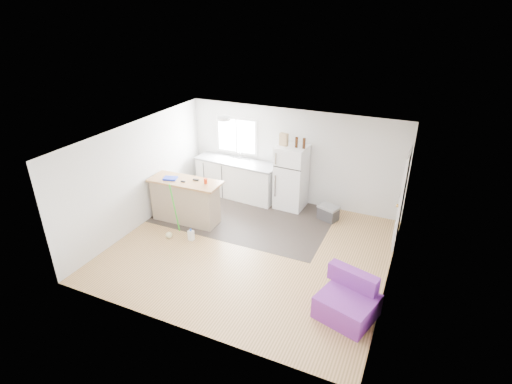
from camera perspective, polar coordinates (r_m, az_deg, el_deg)
room at (r=7.87m, az=-0.80°, el=-0.77°), size 5.51×5.01×2.41m
vinyl_zone at (r=9.70m, az=-1.52°, el=-3.34°), size 4.05×2.50×0.00m
window at (r=10.45m, az=-2.77°, el=8.05°), size 1.18×0.06×0.98m
interior_door at (r=8.74m, az=20.14°, el=-0.95°), size 0.11×0.92×2.10m
ceiling_fixture at (r=8.97m, az=-4.61°, el=10.44°), size 0.30×0.30×0.07m
kitchen_cabinets at (r=10.48m, az=-2.74°, el=1.99°), size 2.26×0.86×1.28m
peninsula at (r=9.39m, az=-10.03°, el=-1.19°), size 1.70×0.69×1.04m
refrigerator at (r=9.81m, az=5.05°, el=2.11°), size 0.74×0.70×1.60m
cooler at (r=9.59m, az=10.28°, el=-2.91°), size 0.55×0.46×0.36m
purple_seat at (r=6.92m, az=12.98°, el=-15.02°), size 1.05×1.03×0.71m
cleaner_jug at (r=8.80m, az=-9.26°, el=-6.11°), size 0.13×0.10×0.27m
mop at (r=8.91m, az=-12.12°, el=-5.09°), size 0.26×0.37×1.35m
red_cup at (r=8.91m, az=-7.21°, el=1.57°), size 0.10×0.10×0.12m
blue_tray at (r=9.29m, az=-12.14°, el=1.93°), size 0.35×0.29×0.04m
tool_a at (r=9.11m, az=-8.59°, el=1.73°), size 0.14×0.06×0.03m
tool_b at (r=9.08m, az=-10.39°, el=1.49°), size 0.10×0.05×0.03m
cardboard_box at (r=9.51m, az=3.99°, el=7.50°), size 0.21×0.13×0.30m
bottle_left at (r=9.41m, az=5.81°, el=7.07°), size 0.08×0.08×0.25m
bottle_right at (r=9.36m, az=6.88°, el=6.92°), size 0.09×0.09×0.25m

